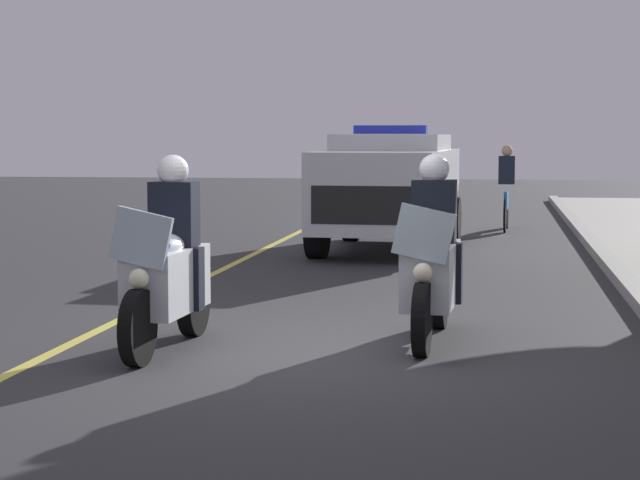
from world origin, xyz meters
name	(u,v)px	position (x,y,z in m)	size (l,w,h in m)	color
ground_plane	(304,351)	(0.00, 0.00, 0.00)	(80.00, 80.00, 0.00)	#333335
lane_stripe_center	(70,344)	(0.00, -2.16, 0.00)	(48.00, 0.12, 0.01)	#E0D14C
police_motorcycle_lead_left	(168,271)	(0.11, -1.20, 0.70)	(2.14, 0.59, 1.72)	black
police_motorcycle_lead_right	(431,266)	(-0.67, 1.07, 0.70)	(2.14, 0.59, 1.72)	black
police_suv	(390,185)	(-9.16, -0.10, 1.07)	(4.99, 2.26, 2.05)	silver
cyclist_background	(507,188)	(-13.34, 1.85, 0.84)	(1.76, 0.33, 1.69)	black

